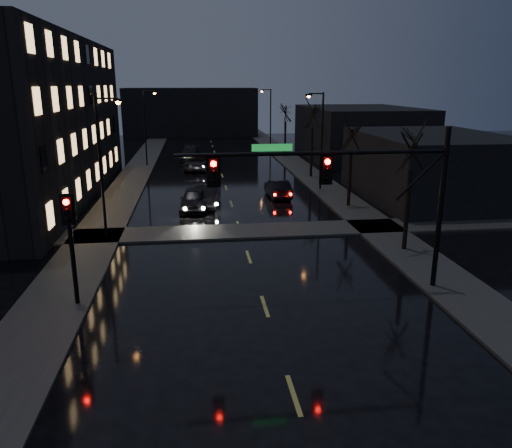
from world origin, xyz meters
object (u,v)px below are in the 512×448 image
object	(u,v)px
oncoming_car_b	(207,196)
oncoming_car_d	(190,154)
oncoming_car_c	(197,163)
lead_car	(278,189)
oncoming_car_a	(194,199)

from	to	relation	value
oncoming_car_b	oncoming_car_d	world-z (taller)	oncoming_car_b
oncoming_car_c	lead_car	distance (m)	15.15
oncoming_car_a	oncoming_car_d	size ratio (longest dim) A/B	0.86
oncoming_car_b	oncoming_car_d	distance (m)	23.16
oncoming_car_c	oncoming_car_b	bearing A→B (deg)	-84.37
oncoming_car_b	oncoming_car_c	distance (m)	16.09
oncoming_car_a	oncoming_car_c	bearing A→B (deg)	93.51
oncoming_car_a	oncoming_car_b	bearing A→B (deg)	53.33
oncoming_car_a	oncoming_car_b	world-z (taller)	oncoming_car_b
oncoming_car_b	oncoming_car_a	bearing A→B (deg)	-123.35
oncoming_car_a	lead_car	world-z (taller)	oncoming_car_a
lead_car	oncoming_car_a	bearing A→B (deg)	24.31
oncoming_car_a	oncoming_car_b	distance (m)	1.42
oncoming_car_a	oncoming_car_c	world-z (taller)	oncoming_car_a
oncoming_car_b	oncoming_car_d	size ratio (longest dim) A/B	0.89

